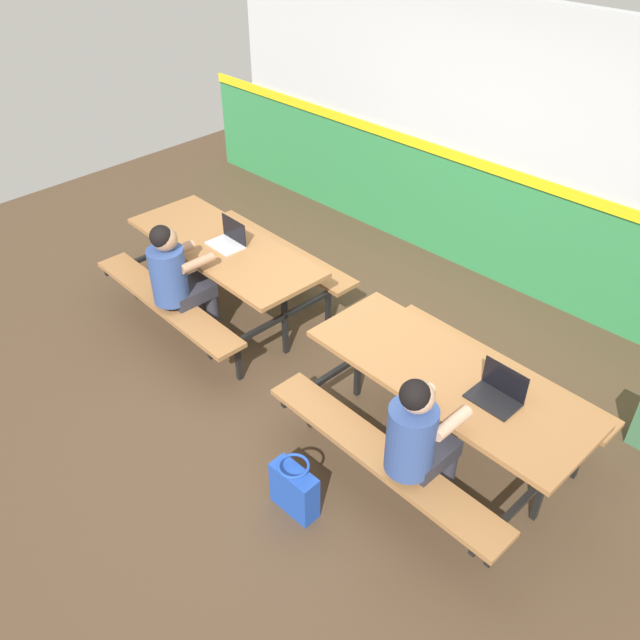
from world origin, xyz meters
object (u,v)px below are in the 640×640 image
(picnic_table_left, at_px, (225,260))
(laptop_silver, at_px, (228,240))
(student_nearer, at_px, (177,276))
(tote_bag_bright, at_px, (294,489))
(picnic_table_right, at_px, (445,392))
(laptop_dark, at_px, (497,393))
(student_further, at_px, (419,437))

(picnic_table_left, height_order, laptop_silver, laptop_silver)
(student_nearer, xyz_separation_m, laptop_silver, (-0.06, 0.60, 0.08))
(picnic_table_left, xyz_separation_m, tote_bag_bright, (2.06, -1.12, -0.38))
(picnic_table_right, relative_size, tote_bag_bright, 4.71)
(picnic_table_right, xyz_separation_m, laptop_dark, (0.36, 0.02, 0.21))
(picnic_table_right, xyz_separation_m, laptop_silver, (-2.40, 0.07, 0.21))
(student_further, bearing_deg, laptop_silver, 166.18)
(picnic_table_right, bearing_deg, laptop_silver, 178.29)
(picnic_table_left, bearing_deg, student_nearer, -80.43)
(student_further, bearing_deg, picnic_table_right, 108.75)
(picnic_table_left, distance_m, tote_bag_bright, 2.38)
(laptop_silver, distance_m, tote_bag_bright, 2.41)
(laptop_dark, bearing_deg, student_further, -105.77)
(tote_bag_bright, bearing_deg, picnic_table_right, 71.10)
(picnic_table_left, xyz_separation_m, laptop_dark, (2.79, -0.01, 0.21))
(student_nearer, relative_size, tote_bag_bright, 2.81)
(laptop_silver, bearing_deg, picnic_table_left, -136.31)
(picnic_table_left, distance_m, picnic_table_right, 2.44)
(student_further, height_order, laptop_silver, student_further)
(student_further, height_order, tote_bag_bright, student_further)
(student_nearer, height_order, tote_bag_bright, student_nearer)
(picnic_table_left, relative_size, laptop_silver, 6.15)
(student_nearer, relative_size, student_further, 1.00)
(picnic_table_left, height_order, tote_bag_bright, picnic_table_left)
(picnic_table_left, height_order, student_further, student_further)
(student_further, relative_size, laptop_dark, 3.67)
(student_nearer, height_order, laptop_silver, student_nearer)
(picnic_table_left, bearing_deg, laptop_silver, 43.69)
(laptop_dark, relative_size, tote_bag_bright, 0.77)
(laptop_silver, relative_size, tote_bag_bright, 0.77)
(picnic_table_right, height_order, student_nearer, student_nearer)
(picnic_table_right, distance_m, student_further, 0.61)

